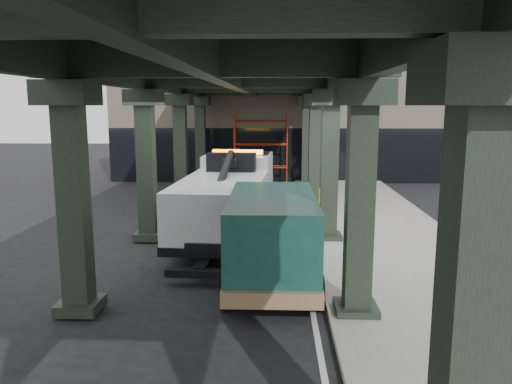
# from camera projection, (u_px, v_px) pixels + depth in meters

# --- Properties ---
(ground) EXTENTS (90.00, 90.00, 0.00)m
(ground) POSITION_uv_depth(u_px,v_px,m) (246.00, 260.00, 14.76)
(ground) COLOR black
(ground) RESTS_ON ground
(sidewalk) EXTENTS (5.00, 40.00, 0.15)m
(sidewalk) POSITION_uv_depth(u_px,v_px,m) (385.00, 241.00, 16.54)
(sidewalk) COLOR gray
(sidewalk) RESTS_ON ground
(lane_stripe) EXTENTS (0.12, 38.00, 0.01)m
(lane_stripe) POSITION_uv_depth(u_px,v_px,m) (300.00, 242.00, 16.66)
(lane_stripe) COLOR silver
(lane_stripe) RESTS_ON ground
(viaduct) EXTENTS (7.40, 32.00, 6.40)m
(viaduct) POSITION_uv_depth(u_px,v_px,m) (237.00, 75.00, 15.81)
(viaduct) COLOR black
(viaduct) RESTS_ON ground
(building) EXTENTS (22.00, 10.00, 8.00)m
(building) POSITION_uv_depth(u_px,v_px,m) (293.00, 113.00, 33.68)
(building) COLOR #C6B793
(building) RESTS_ON ground
(scaffolding) EXTENTS (3.08, 0.88, 4.00)m
(scaffolding) POSITION_uv_depth(u_px,v_px,m) (261.00, 147.00, 28.81)
(scaffolding) COLOR red
(scaffolding) RESTS_ON ground
(tow_truck) EXTENTS (3.12, 9.18, 2.96)m
(tow_truck) POSITION_uv_depth(u_px,v_px,m) (230.00, 193.00, 17.55)
(tow_truck) COLOR black
(tow_truck) RESTS_ON ground
(towed_van) EXTENTS (2.35, 5.74, 2.32)m
(towed_van) POSITION_uv_depth(u_px,v_px,m) (272.00, 235.00, 12.72)
(towed_van) COLOR #103C34
(towed_van) RESTS_ON ground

